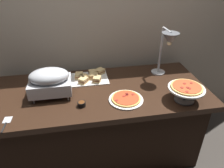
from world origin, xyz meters
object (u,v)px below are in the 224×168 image
(chafing_dish, at_px, (50,81))
(sandwich_platter, at_px, (90,77))
(heat_lamp, at_px, (168,43))
(pizza_plate_front, at_px, (126,99))
(serving_spatula, at_px, (6,124))
(sauce_cup_near, at_px, (82,104))
(pizza_plate_center, at_px, (186,89))

(chafing_dish, relative_size, sandwich_platter, 0.93)
(chafing_dish, bearing_deg, sandwich_platter, 33.29)
(heat_lamp, relative_size, pizza_plate_front, 1.66)
(chafing_dish, distance_m, serving_spatula, 0.46)
(chafing_dish, distance_m, pizza_plate_front, 0.64)
(serving_spatula, bearing_deg, heat_lamp, 17.60)
(chafing_dish, relative_size, heat_lamp, 0.72)
(serving_spatula, bearing_deg, chafing_dish, 46.66)
(sauce_cup_near, height_order, serving_spatula, sauce_cup_near)
(heat_lamp, distance_m, sandwich_platter, 0.79)
(chafing_dish, xyz_separation_m, pizza_plate_center, (1.08, -0.27, -0.03))
(pizza_plate_front, xyz_separation_m, sauce_cup_near, (-0.36, -0.02, 0.01))
(serving_spatula, bearing_deg, pizza_plate_center, 2.18)
(pizza_plate_center, relative_size, sauce_cup_near, 4.55)
(pizza_plate_front, distance_m, serving_spatula, 0.91)
(chafing_dish, distance_m, heat_lamp, 1.07)
(chafing_dish, bearing_deg, pizza_plate_front, -16.89)
(heat_lamp, relative_size, sauce_cup_near, 7.39)
(heat_lamp, distance_m, sauce_cup_near, 0.92)
(sandwich_platter, relative_size, sauce_cup_near, 5.69)
(chafing_dish, bearing_deg, heat_lamp, 5.92)
(sauce_cup_near, bearing_deg, pizza_plate_front, 2.71)
(sauce_cup_near, distance_m, serving_spatula, 0.55)
(chafing_dish, xyz_separation_m, sandwich_platter, (0.34, 0.22, -0.12))
(heat_lamp, distance_m, serving_spatula, 1.45)
(pizza_plate_front, height_order, pizza_plate_center, pizza_plate_center)
(pizza_plate_front, bearing_deg, sandwich_platter, 122.98)
(sauce_cup_near, relative_size, serving_spatula, 0.37)
(sandwich_platter, height_order, sauce_cup_near, sandwich_platter)
(sandwich_platter, distance_m, sauce_cup_near, 0.44)
(pizza_plate_center, bearing_deg, serving_spatula, -177.82)
(pizza_plate_front, xyz_separation_m, pizza_plate_center, (0.47, -0.08, 0.10))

